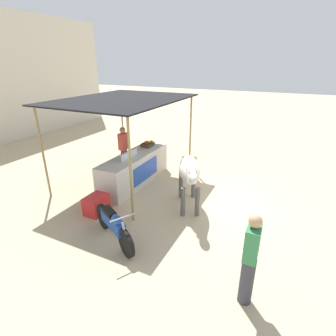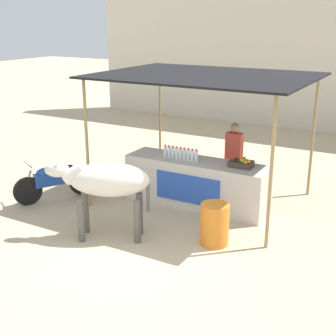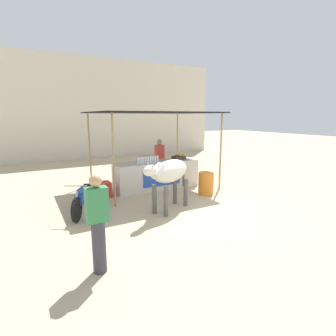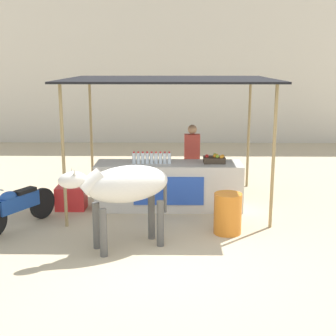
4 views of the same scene
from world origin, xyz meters
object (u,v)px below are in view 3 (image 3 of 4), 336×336
object	(u,v)px
passerby_on_street	(98,223)
fruit_crate	(179,157)
motorcycle_parked	(84,197)
cow	(169,173)
stall_counter	(157,175)
vendor_behind_counter	(160,160)
water_barrel	(206,183)
cooler_box	(101,190)

from	to	relation	value
passerby_on_street	fruit_crate	bearing A→B (deg)	45.65
motorcycle_parked	cow	bearing A→B (deg)	-23.87
stall_counter	vendor_behind_counter	size ratio (longest dim) A/B	1.82
vendor_behind_counter	water_barrel	xyz separation A→B (m)	(0.56, -2.20, -0.48)
water_barrel	fruit_crate	bearing A→B (deg)	94.71
motorcycle_parked	passerby_on_street	size ratio (longest dim) A/B	0.98
cow	passerby_on_street	size ratio (longest dim) A/B	1.08
cooler_box	vendor_behind_counter	bearing A→B (deg)	18.62
stall_counter	motorcycle_parked	distance (m)	3.02
cow	cooler_box	bearing A→B (deg)	123.06
fruit_crate	cooler_box	distance (m)	3.07
stall_counter	passerby_on_street	distance (m)	5.15
fruit_crate	cooler_box	xyz separation A→B (m)	(-2.96, -0.15, -0.79)
fruit_crate	motorcycle_parked	xyz separation A→B (m)	(-3.70, -1.27, -0.61)
water_barrel	cow	xyz separation A→B (m)	(-1.76, -0.69, 0.67)
motorcycle_parked	vendor_behind_counter	bearing A→B (deg)	31.15
cow	vendor_behind_counter	bearing A→B (deg)	67.43
vendor_behind_counter	cow	world-z (taller)	vendor_behind_counter
stall_counter	passerby_on_street	size ratio (longest dim) A/B	1.82
stall_counter	fruit_crate	size ratio (longest dim) A/B	6.82
water_barrel	cow	bearing A→B (deg)	-158.71
fruit_crate	cooler_box	size ratio (longest dim) A/B	0.73
vendor_behind_counter	passerby_on_street	xyz separation A→B (m)	(-3.61, -4.84, 0.00)
vendor_behind_counter	cooler_box	xyz separation A→B (m)	(-2.52, -0.85, -0.61)
vendor_behind_counter	passerby_on_street	size ratio (longest dim) A/B	1.00
fruit_crate	passerby_on_street	distance (m)	5.79
vendor_behind_counter	passerby_on_street	distance (m)	6.04
fruit_crate	water_barrel	xyz separation A→B (m)	(0.12, -1.49, -0.67)
fruit_crate	cooler_box	bearing A→B (deg)	-177.18
fruit_crate	water_barrel	distance (m)	1.64
stall_counter	cow	bearing A→B (deg)	-108.12
cooler_box	motorcycle_parked	world-z (taller)	motorcycle_parked
cooler_box	fruit_crate	bearing A→B (deg)	2.82
stall_counter	cooler_box	distance (m)	2.04
motorcycle_parked	passerby_on_street	world-z (taller)	passerby_on_street
fruit_crate	motorcycle_parked	distance (m)	3.96
fruit_crate	cooler_box	world-z (taller)	fruit_crate
stall_counter	motorcycle_parked	world-z (taller)	stall_counter
water_barrel	passerby_on_street	distance (m)	4.96
passerby_on_street	cooler_box	bearing A→B (deg)	74.82
cooler_box	cow	world-z (taller)	cow
water_barrel	motorcycle_parked	world-z (taller)	motorcycle_parked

